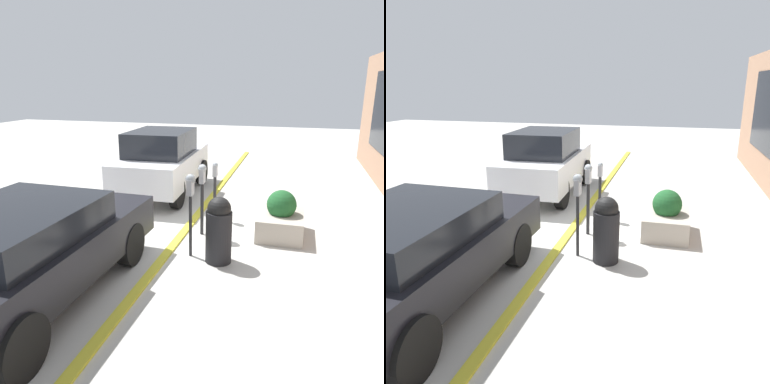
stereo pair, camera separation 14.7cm
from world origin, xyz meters
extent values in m
plane|color=beige|center=(0.00, 0.00, 0.00)|extent=(40.00, 40.00, 0.00)
cube|color=gold|center=(0.00, 0.08, 0.02)|extent=(19.00, 0.16, 0.04)
cylinder|color=#232326|center=(-0.97, -0.34, 0.57)|extent=(0.06, 0.06, 1.13)
cube|color=#99999E|center=(-0.97, -0.34, 1.27)|extent=(0.20, 0.09, 0.28)
sphere|color=gray|center=(-0.97, -0.34, 1.41)|extent=(0.17, 0.17, 0.17)
cylinder|color=#232326|center=(0.04, -0.29, 0.54)|extent=(0.07, 0.07, 1.07)
cube|color=#99999E|center=(0.04, -0.29, 1.22)|extent=(0.19, 0.09, 0.30)
sphere|color=gray|center=(0.04, -0.29, 1.37)|extent=(0.16, 0.16, 0.16)
cylinder|color=#232326|center=(1.03, -0.33, 0.49)|extent=(0.07, 0.07, 0.97)
cube|color=#99999E|center=(1.03, -0.33, 1.10)|extent=(0.14, 0.09, 0.26)
sphere|color=gray|center=(1.03, -0.33, 1.23)|extent=(0.12, 0.12, 0.12)
cube|color=#B2A899|center=(0.42, -1.82, 0.23)|extent=(1.20, 0.89, 0.46)
sphere|color=#1E5628|center=(0.42, -1.82, 0.65)|extent=(0.58, 0.58, 0.58)
cube|color=black|center=(-2.87, 1.46, 0.67)|extent=(4.33, 2.06, 0.62)
cube|color=black|center=(-3.05, 1.46, 1.19)|extent=(2.27, 1.78, 0.42)
cylinder|color=black|center=(-1.54, 0.56, 0.36)|extent=(0.72, 0.24, 0.72)
cylinder|color=black|center=(-1.54, 2.37, 0.36)|extent=(0.72, 0.24, 0.72)
cylinder|color=black|center=(-4.20, 0.56, 0.36)|extent=(0.72, 0.24, 0.72)
cube|color=silver|center=(2.66, 1.48, 0.74)|extent=(3.93, 1.85, 0.75)
cube|color=black|center=(2.51, 1.48, 1.43)|extent=(2.06, 1.58, 0.64)
cylinder|color=black|center=(3.86, 0.70, 0.37)|extent=(0.73, 0.21, 0.73)
cylinder|color=black|center=(3.86, 2.27, 0.37)|extent=(0.73, 0.21, 0.73)
cylinder|color=black|center=(1.47, 0.70, 0.37)|extent=(0.73, 0.21, 0.73)
cylinder|color=black|center=(1.47, 2.27, 0.37)|extent=(0.73, 0.21, 0.73)
cylinder|color=black|center=(-1.06, -0.86, 0.45)|extent=(0.45, 0.45, 0.90)
sphere|color=black|center=(-1.06, -0.86, 0.96)|extent=(0.40, 0.40, 0.40)
camera|label=1|loc=(-6.83, -2.03, 2.97)|focal=35.00mm
camera|label=2|loc=(-6.87, -1.89, 2.97)|focal=35.00mm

